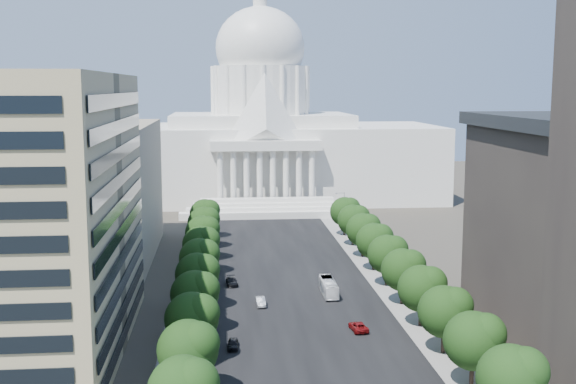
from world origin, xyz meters
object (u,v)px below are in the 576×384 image
object	(u,v)px
car_red	(358,327)
city_bus	(329,287)
car_dark_b	(232,282)
car_dark_a	(233,344)
car_silver	(260,302)

from	to	relation	value
car_red	city_bus	xyz separation A→B (m)	(-1.69, 20.44, 0.75)
car_red	car_dark_b	world-z (taller)	car_dark_b
car_dark_b	car_dark_a	bearing A→B (deg)	-96.69
car_red	car_dark_b	size ratio (longest dim) A/B	0.99
car_dark_a	car_red	size ratio (longest dim) A/B	0.80
car_dark_a	car_silver	world-z (taller)	car_silver
city_bus	car_dark_b	bearing A→B (deg)	155.98
car_silver	car_dark_b	world-z (taller)	car_silver
car_dark_a	car_red	xyz separation A→B (m)	(19.84, 5.94, 0.02)
car_dark_b	car_red	bearing A→B (deg)	-61.56
car_dark_a	car_dark_b	distance (m)	34.26
car_dark_b	city_bus	distance (m)	19.43
car_dark_b	city_bus	size ratio (longest dim) A/B	0.48
car_silver	car_red	distance (m)	20.70
car_dark_b	city_bus	xyz separation A→B (m)	(17.75, -7.88, 0.71)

